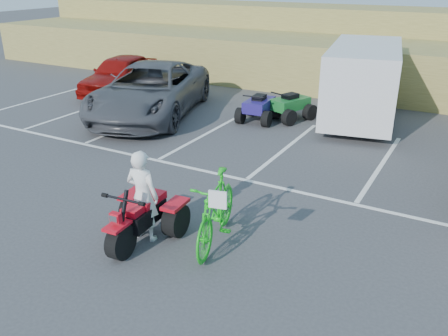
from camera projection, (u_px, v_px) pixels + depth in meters
The scene contains 11 objects.
ground at pixel (193, 222), 9.72m from camera, with size 100.00×100.00×0.00m, color #3C3C3F.
parking_stripes at pixel (303, 164), 12.60m from camera, with size 28.00×5.16×0.01m.
grass_embankment at pixel (375, 50), 21.64m from camera, with size 40.00×8.50×3.10m.
red_trike_atv at pixel (141, 241), 9.03m from camera, with size 1.30×1.74×1.13m, color red, non-canonical shape.
rider at pixel (143, 196), 8.81m from camera, with size 0.65×0.43×1.79m, color white.
green_dirt_bike at pixel (216, 210), 8.76m from camera, with size 0.64×2.26×1.36m, color #14BF19.
grey_pickup at pixel (150, 90), 16.56m from camera, with size 2.97×6.44×1.79m, color #44454B.
red_car at pixel (121, 74), 19.70m from camera, with size 1.84×4.57×1.56m, color maroon.
cargo_trailer at pixel (363, 81), 15.82m from camera, with size 3.09×5.70×2.52m.
quad_atv_blue at pixel (259, 121), 16.24m from camera, with size 1.16×1.55×1.01m, color navy, non-canonical shape.
quad_atv_green at pixel (289, 119), 16.40m from camera, with size 1.17×1.56×1.02m, color #166225, non-canonical shape.
Camera 1 is at (4.70, -7.15, 4.77)m, focal length 38.00 mm.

